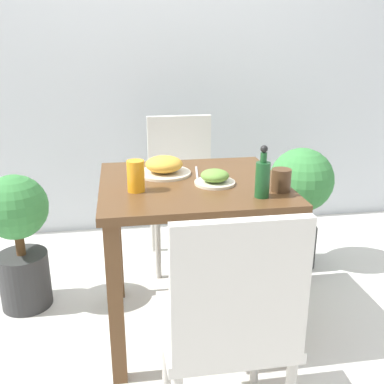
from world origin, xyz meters
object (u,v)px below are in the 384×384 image
(chair_near, at_px, (229,320))
(chair_far, at_px, (182,181))
(sauce_bottle, at_px, (263,177))
(potted_plant_right, at_px, (300,195))
(potted_plant_left, at_px, (19,235))
(drink_cup, at_px, (281,180))
(juice_glass, at_px, (136,176))
(side_plate, at_px, (215,178))
(food_plate, at_px, (164,166))

(chair_near, xyz_separation_m, chair_far, (0.05, 1.46, 0.00))
(sauce_bottle, relative_size, potted_plant_right, 0.28)
(potted_plant_left, bearing_deg, potted_plant_right, 7.25)
(drink_cup, height_order, sauce_bottle, sauce_bottle)
(drink_cup, bearing_deg, juice_glass, 171.09)
(side_plate, xyz_separation_m, juice_glass, (-0.34, -0.04, 0.04))
(sauce_bottle, bearing_deg, potted_plant_left, 152.59)
(chair_near, relative_size, drink_cup, 9.55)
(juice_glass, bearing_deg, drink_cup, -8.91)
(chair_near, relative_size, sauce_bottle, 4.24)
(chair_near, distance_m, side_plate, 0.71)
(side_plate, height_order, potted_plant_right, side_plate)
(chair_far, distance_m, drink_cup, 1.02)
(drink_cup, relative_size, juice_glass, 0.72)
(chair_far, height_order, drink_cup, chair_far)
(food_plate, bearing_deg, drink_cup, -34.74)
(chair_far, distance_m, potted_plant_left, 1.00)
(potted_plant_left, relative_size, potted_plant_right, 0.96)
(chair_near, height_order, juice_glass, chair_near)
(juice_glass, bearing_deg, potted_plant_left, 145.30)
(side_plate, bearing_deg, food_plate, 138.25)
(chair_far, height_order, potted_plant_right, chair_far)
(side_plate, relative_size, juice_glass, 1.36)
(drink_cup, bearing_deg, sauce_bottle, -149.12)
(food_plate, distance_m, sauce_bottle, 0.52)
(chair_near, xyz_separation_m, side_plate, (0.09, 0.66, 0.27))
(potted_plant_left, bearing_deg, chair_far, 25.70)
(food_plate, relative_size, juice_glass, 1.89)
(chair_far, bearing_deg, potted_plant_left, -154.30)
(chair_near, relative_size, juice_glass, 6.85)
(chair_near, height_order, potted_plant_right, chair_near)
(juice_glass, xyz_separation_m, sauce_bottle, (0.50, -0.15, 0.02))
(potted_plant_left, bearing_deg, side_plate, -21.52)
(potted_plant_right, bearing_deg, chair_far, 161.27)
(drink_cup, bearing_deg, potted_plant_right, 60.67)
(food_plate, bearing_deg, side_plate, -41.75)
(chair_far, xyz_separation_m, potted_plant_left, (-0.90, -0.43, -0.10))
(juice_glass, height_order, potted_plant_right, juice_glass)
(chair_near, bearing_deg, chair_far, -92.04)
(side_plate, bearing_deg, chair_near, -97.56)
(juice_glass, bearing_deg, side_plate, 6.83)
(chair_far, bearing_deg, side_plate, -87.49)
(potted_plant_right, bearing_deg, side_plate, -138.68)
(juice_glass, xyz_separation_m, potted_plant_left, (-0.59, 0.41, -0.41))
(food_plate, bearing_deg, chair_near, -82.06)
(juice_glass, height_order, sauce_bottle, sauce_bottle)
(side_plate, distance_m, drink_cup, 0.29)
(chair_far, relative_size, potted_plant_right, 1.20)
(sauce_bottle, bearing_deg, side_plate, 127.87)
(chair_near, bearing_deg, side_plate, -97.56)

